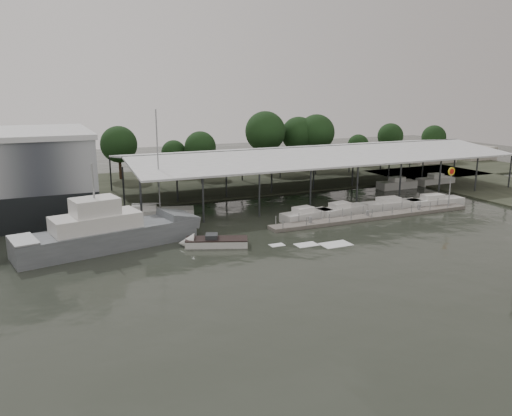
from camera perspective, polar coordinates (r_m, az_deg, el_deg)
name	(u,v)px	position (r m, az deg, el deg)	size (l,w,h in m)	color
ground	(308,259)	(46.82, 6.00, -5.81)	(200.00, 200.00, 0.00)	#272C23
land_strip_far	(183,183)	(84.62, -8.35, 2.83)	(140.00, 30.00, 0.30)	#3D4231
covered_boat_shed	(314,151)	(77.56, 6.68, 6.44)	(58.24, 24.00, 6.96)	white
floating_dock	(374,216)	(62.82, 13.33, -0.94)	(28.00, 2.00, 1.40)	slate
shell_fuel_sign	(451,180)	(69.92, 21.37, 3.05)	(1.10, 0.18, 5.55)	gray
distant_commercial_buildings	(441,153)	(116.96, 20.39, 5.88)	(22.00, 8.00, 4.00)	#9C9689
grey_trawler	(109,232)	(51.47, -16.48, -2.69)	(18.66, 7.91, 8.84)	slate
white_sailboat	(155,213)	(61.95, -11.44, -0.61)	(9.38, 4.93, 13.34)	silver
speedboat_underway	(211,242)	(50.38, -5.18, -3.93)	(17.11, 8.05, 2.00)	silver
moored_cruiser_0	(306,215)	(60.41, 5.76, -0.81)	(6.90, 3.18, 1.70)	silver
moored_cruiser_1	(343,210)	(63.47, 9.86, -0.25)	(7.22, 3.20, 1.70)	silver
moored_cruiser_2	(391,205)	(67.94, 15.16, 0.37)	(8.58, 2.67, 1.70)	silver
moored_cruiser_3	(434,202)	(71.61, 19.73, 0.70)	(8.32, 2.77, 1.70)	silver
horizon_tree_line	(285,137)	(97.65, 3.35, 8.10)	(72.99, 9.28, 11.49)	black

